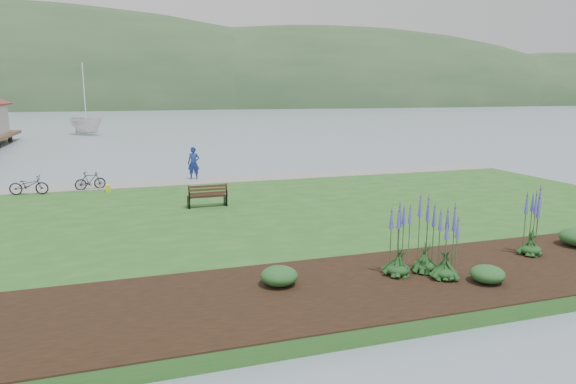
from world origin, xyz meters
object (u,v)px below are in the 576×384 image
(person, at_px, (194,160))
(sailboat, at_px, (87,135))
(park_bench, at_px, (207,195))
(bicycle_a, at_px, (29,185))

(person, relative_size, sailboat, 0.08)
(sailboat, bearing_deg, person, -112.13)
(park_bench, distance_m, sailboat, 47.79)
(bicycle_a, height_order, sailboat, sailboat)
(person, xyz_separation_m, sailboat, (-7.60, 40.08, -1.46))
(person, distance_m, bicycle_a, 8.24)
(person, height_order, sailboat, sailboat)
(person, relative_size, bicycle_a, 1.22)
(park_bench, xyz_separation_m, sailboat, (-7.16, 47.24, -0.90))
(person, height_order, bicycle_a, person)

